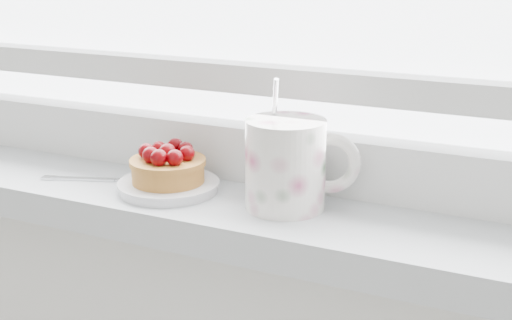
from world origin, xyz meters
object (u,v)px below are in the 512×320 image
Objects in this scene: saucer at (169,186)px; raspberry_tart at (168,165)px; floral_mug at (289,162)px; fork at (105,180)px.

saucer is 0.03m from raspberry_tart.
floral_mug is (0.15, 0.01, 0.05)m from saucer.
saucer is 0.84× the size of floral_mug.
raspberry_tart is 0.10m from fork.
floral_mug is at bearing 4.20° from raspberry_tart.
floral_mug is at bearing 3.10° from fork.
raspberry_tart is at bearing -175.80° from floral_mug.
saucer is 0.09m from fork.
fork is at bearing -176.90° from floral_mug.
floral_mug is (0.15, 0.01, 0.02)m from raspberry_tart.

